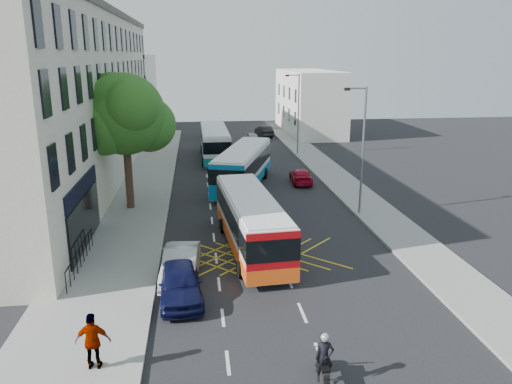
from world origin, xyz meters
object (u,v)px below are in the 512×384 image
object	(u,v)px
lamp_near	(362,144)
parked_car_blue	(180,282)
bus_mid	(243,167)
parked_car_silver	(181,264)
bus_far	(215,143)
motorbike	(324,360)
distant_car_dark	(264,131)
pedestrian_far	(93,341)
red_hatchback	(301,176)
street_tree	(124,115)
distant_car_silver	(252,137)
lamp_far	(297,110)
distant_car_grey	(214,133)
bus_near	(251,222)

from	to	relation	value
lamp_near	parked_car_blue	size ratio (longest dim) A/B	1.82
bus_mid	parked_car_silver	xyz separation A→B (m)	(-4.43, -16.16, -0.90)
bus_far	motorbike	xyz separation A→B (m)	(1.90, -35.75, -0.77)
distant_car_dark	pedestrian_far	size ratio (longest dim) A/B	2.15
parked_car_silver	red_hatchback	world-z (taller)	parked_car_silver
bus_mid	pedestrian_far	xyz separation A→B (m)	(-7.05, -22.91, -0.49)
street_tree	bus_mid	size ratio (longest dim) A/B	0.79
distant_car_silver	pedestrian_far	xyz separation A→B (m)	(-10.02, -43.26, 0.54)
lamp_near	parked_car_blue	xyz separation A→B (m)	(-11.10, -10.17, -3.87)
lamp_far	parked_car_silver	bearing A→B (deg)	-111.47
distant_car_grey	red_hatchback	bearing A→B (deg)	-76.73
lamp_near	lamp_far	distance (m)	20.00
bus_far	distant_car_dark	distance (m)	14.59
lamp_far	distant_car_grey	xyz separation A→B (m)	(-8.07, 11.20, -3.92)
distant_car_grey	bus_near	bearing A→B (deg)	-91.01
bus_near	bus_mid	xyz separation A→B (m)	(0.81, 12.91, 0.09)
distant_car_dark	red_hatchback	bearing A→B (deg)	81.49
distant_car_dark	bus_mid	bearing A→B (deg)	70.49
bus_mid	distant_car_grey	xyz separation A→B (m)	(-1.41, 23.25, -0.91)
red_hatchback	distant_car_dark	world-z (taller)	distant_car_dark
lamp_near	parked_car_silver	xyz separation A→B (m)	(-11.10, -8.21, -3.90)
street_tree	bus_far	xyz separation A→B (m)	(6.32, 16.32, -4.68)
motorbike	parked_car_blue	xyz separation A→B (m)	(-4.61, 6.30, -0.09)
distant_car_silver	parked_car_blue	bearing A→B (deg)	73.80
parked_car_silver	distant_car_silver	world-z (taller)	parked_car_silver
bus_mid	red_hatchback	size ratio (longest dim) A/B	2.84
bus_near	motorbike	xyz separation A→B (m)	(0.99, -11.51, -0.69)
lamp_far	red_hatchback	world-z (taller)	lamp_far
bus_mid	distant_car_silver	xyz separation A→B (m)	(2.97, 20.35, -1.03)
bus_far	distant_car_dark	world-z (taller)	bus_far
red_hatchback	distant_car_grey	distance (m)	23.39
lamp_near	distant_car_grey	bearing A→B (deg)	104.50
bus_far	parked_car_blue	world-z (taller)	bus_far
lamp_near	bus_near	distance (m)	9.49
distant_car_silver	parked_car_silver	bearing A→B (deg)	73.23
lamp_far	distant_car_dark	bearing A→B (deg)	97.93
bus_far	distant_car_silver	xyz separation A→B (m)	(4.69, 9.01, -1.03)
lamp_near	bus_far	distance (m)	21.25
bus_near	lamp_near	bearing A→B (deg)	29.13
bus_near	distant_car_grey	world-z (taller)	bus_near
parked_car_blue	motorbike	bearing A→B (deg)	-58.52
bus_near	pedestrian_far	bearing A→B (deg)	-126.37
street_tree	lamp_far	size ratio (longest dim) A/B	1.10
parked_car_blue	pedestrian_far	distance (m)	5.47
distant_car_silver	distant_car_dark	bearing A→B (deg)	-122.28
lamp_far	motorbike	distance (m)	37.23
red_hatchback	lamp_far	bearing A→B (deg)	-95.22
lamp_far	distant_car_dark	world-z (taller)	lamp_far
lamp_near	lamp_far	xyz separation A→B (m)	(0.00, 20.00, 0.00)
parked_car_silver	red_hatchback	size ratio (longest dim) A/B	1.11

